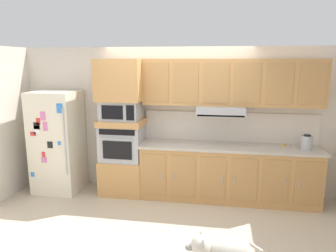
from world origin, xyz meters
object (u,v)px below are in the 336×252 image
electric_kettle (307,143)px  screwdriver (284,145)px  dog (223,251)px  microwave (122,110)px  built_in_oven (123,142)px  refrigerator (58,142)px

electric_kettle → screwdriver: bearing=151.3°
screwdriver → dog: size_ratio=0.20×
screwdriver → electric_kettle: bearing=-28.7°
microwave → screwdriver: (2.67, 0.11, -0.53)m
dog → screwdriver: bearing=-126.6°
built_in_oven → microwave: microwave is taller
screwdriver → built_in_oven: bearing=-177.5°
built_in_oven → screwdriver: built_in_oven is taller
dog → refrigerator: bearing=-47.5°
microwave → screwdriver: bearing=2.5°
built_in_oven → screwdriver: (2.67, 0.11, 0.03)m
electric_kettle → dog: size_ratio=0.30×
built_in_oven → electric_kettle: size_ratio=2.92×
refrigerator → screwdriver: size_ratio=10.68×
electric_kettle → dog: bearing=-122.1°
screwdriver → dog: (-0.97, -2.17, -0.58)m
microwave → dog: size_ratio=0.80×
refrigerator → dog: bearing=-34.8°
screwdriver → electric_kettle: electric_kettle is taller
microwave → screwdriver: size_ratio=3.91×
refrigerator → built_in_oven: size_ratio=2.51×
screwdriver → microwave: bearing=-177.5°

